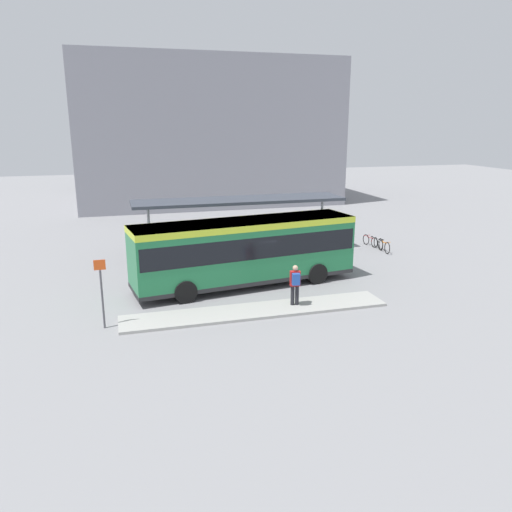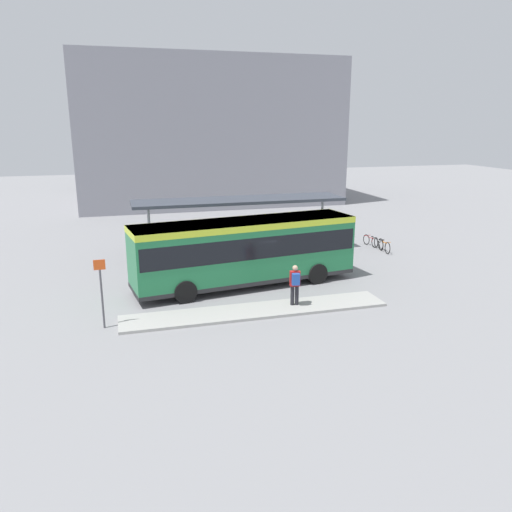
# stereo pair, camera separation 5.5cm
# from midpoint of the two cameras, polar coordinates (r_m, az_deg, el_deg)

# --- Properties ---
(ground_plane) EXTENTS (120.00, 120.00, 0.00)m
(ground_plane) POSITION_cam_midpoint_polar(r_m,az_deg,el_deg) (24.94, -1.28, -3.38)
(ground_plane) COLOR gray
(curb_island) EXTENTS (11.49, 1.80, 0.12)m
(curb_island) POSITION_cam_midpoint_polar(r_m,az_deg,el_deg) (21.51, -0.00, -6.28)
(curb_island) COLOR #9E9E99
(curb_island) RESTS_ON ground_plane
(city_bus) EXTENTS (11.30, 4.06, 3.29)m
(city_bus) POSITION_cam_midpoint_polar(r_m,az_deg,el_deg) (24.41, -1.29, 0.90)
(city_bus) COLOR #237A47
(city_bus) RESTS_ON ground_plane
(pedestrian_waiting) EXTENTS (0.47, 0.51, 1.80)m
(pedestrian_waiting) POSITION_cam_midpoint_polar(r_m,az_deg,el_deg) (21.70, 4.43, -3.05)
(pedestrian_waiting) COLOR #232328
(pedestrian_waiting) RESTS_ON curb_island
(bicycle_orange) EXTENTS (0.48, 1.76, 0.76)m
(bicycle_orange) POSITION_cam_midpoint_polar(r_m,az_deg,el_deg) (32.29, 14.35, 1.13)
(bicycle_orange) COLOR black
(bicycle_orange) RESTS_ON ground_plane
(bicycle_white) EXTENTS (0.48, 1.54, 0.67)m
(bicycle_white) POSITION_cam_midpoint_polar(r_m,az_deg,el_deg) (33.00, 13.77, 1.39)
(bicycle_white) COLOR black
(bicycle_white) RESTS_ON ground_plane
(bicycle_red) EXTENTS (0.48, 1.61, 0.70)m
(bicycle_red) POSITION_cam_midpoint_polar(r_m,az_deg,el_deg) (33.59, 12.87, 1.70)
(bicycle_red) COLOR black
(bicycle_red) RESTS_ON ground_plane
(station_shelter) EXTENTS (13.05, 2.90, 3.32)m
(station_shelter) POSITION_cam_midpoint_polar(r_m,az_deg,el_deg) (30.95, -1.98, 6.32)
(station_shelter) COLOR #383D47
(station_shelter) RESTS_ON ground_plane
(potted_planter_near_shelter) EXTENTS (0.78, 0.78, 1.30)m
(potted_planter_near_shelter) POSITION_cam_midpoint_polar(r_m,az_deg,el_deg) (29.04, -3.76, 0.66)
(potted_planter_near_shelter) COLOR slate
(potted_planter_near_shelter) RESTS_ON ground_plane
(platform_sign) EXTENTS (0.44, 0.08, 2.80)m
(platform_sign) POSITION_cam_midpoint_polar(r_m,az_deg,el_deg) (20.30, -17.29, -3.80)
(platform_sign) COLOR #4C4C51
(platform_sign) RESTS_ON ground_plane
(station_building) EXTENTS (24.92, 14.00, 13.78)m
(station_building) POSITION_cam_midpoint_polar(r_m,az_deg,el_deg) (52.42, -5.85, 13.87)
(station_building) COLOR gray
(station_building) RESTS_ON ground_plane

